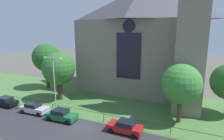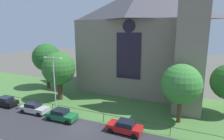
# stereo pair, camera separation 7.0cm
# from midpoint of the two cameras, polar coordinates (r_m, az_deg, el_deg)

# --- Properties ---
(ground) EXTENTS (160.00, 160.00, 0.00)m
(ground) POSITION_cam_midpoint_polar(r_m,az_deg,el_deg) (33.41, 0.21, -9.30)
(ground) COLOR #56544C
(road_asphalt) EXTENTS (120.00, 8.00, 0.01)m
(road_asphalt) POSITION_cam_midpoint_polar(r_m,az_deg,el_deg) (23.96, -12.01, -18.54)
(road_asphalt) COLOR #2D2D33
(road_asphalt) RESTS_ON ground
(grass_verge) EXTENTS (120.00, 20.00, 0.01)m
(grass_verge) POSITION_cam_midpoint_polar(r_m,az_deg,el_deg) (31.72, -1.27, -10.47)
(grass_verge) COLOR #477538
(grass_verge) RESTS_ON ground
(church_building) EXTENTS (23.20, 16.20, 26.00)m
(church_building) POSITION_cam_midpoint_polar(r_m,az_deg,el_deg) (37.70, 8.94, 8.98)
(church_building) COLOR gray
(church_building) RESTS_ON ground
(iron_railing) EXTENTS (34.64, 0.07, 1.13)m
(iron_railing) POSITION_cam_midpoint_polar(r_m,az_deg,el_deg) (26.00, -2.49, -13.32)
(iron_railing) COLOR black
(iron_railing) RESTS_ON ground
(tree_left_near) EXTENTS (5.75, 5.75, 8.52)m
(tree_left_near) POSITION_cam_midpoint_polar(r_m,az_deg,el_deg) (34.00, -15.70, 0.43)
(tree_left_near) COLOR #423021
(tree_left_near) RESTS_ON ground
(tree_right_near) EXTENTS (5.21, 5.21, 7.91)m
(tree_right_near) POSITION_cam_midpoint_polar(r_m,az_deg,el_deg) (25.93, 20.21, -4.00)
(tree_right_near) COLOR #4C3823
(tree_right_near) RESTS_ON ground
(tree_left_far) EXTENTS (5.78, 5.78, 9.48)m
(tree_left_far) POSITION_cam_midpoint_polar(r_m,az_deg,el_deg) (41.62, -19.04, 3.56)
(tree_left_far) COLOR #4C3823
(tree_left_far) RESTS_ON ground
(streetlamp_near) EXTENTS (3.37, 0.26, 8.46)m
(streetlamp_near) POSITION_cam_midpoint_polar(r_m,az_deg,el_deg) (28.70, -17.00, -2.14)
(streetlamp_near) COLOR #B2B2B7
(streetlamp_near) RESTS_ON ground
(parked_car_black) EXTENTS (4.28, 2.18, 1.51)m
(parked_car_black) POSITION_cam_midpoint_polar(r_m,az_deg,el_deg) (35.69, -29.51, -8.22)
(parked_car_black) COLOR black
(parked_car_black) RESTS_ON ground
(parked_car_silver) EXTENTS (4.28, 2.19, 1.51)m
(parked_car_silver) POSITION_cam_midpoint_polar(r_m,az_deg,el_deg) (30.90, -22.31, -10.53)
(parked_car_silver) COLOR #B7B7BC
(parked_car_silver) RESTS_ON ground
(parked_car_green) EXTENTS (4.28, 2.19, 1.51)m
(parked_car_green) POSITION_cam_midpoint_polar(r_m,az_deg,el_deg) (27.36, -14.94, -12.95)
(parked_car_green) COLOR #196033
(parked_car_green) RESTS_ON ground
(parked_car_red) EXTENTS (4.25, 2.12, 1.51)m
(parked_car_red) POSITION_cam_midpoint_polar(r_m,az_deg,el_deg) (23.65, 4.00, -16.67)
(parked_car_red) COLOR #B21919
(parked_car_red) RESTS_ON ground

